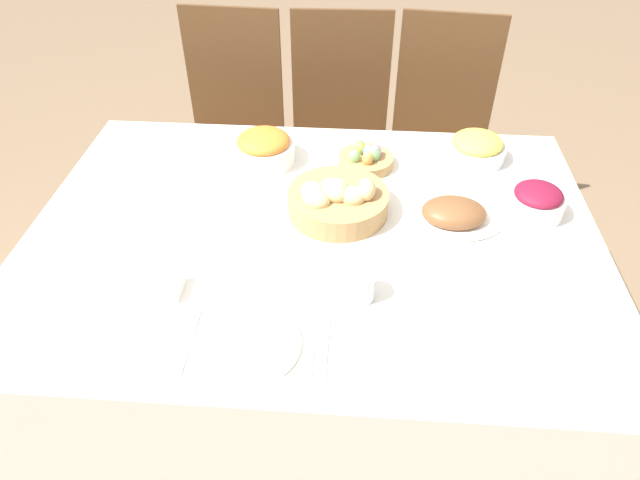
# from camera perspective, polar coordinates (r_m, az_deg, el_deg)

# --- Properties ---
(ground_plane) EXTENTS (12.00, 12.00, 0.00)m
(ground_plane) POSITION_cam_1_polar(r_m,az_deg,el_deg) (2.16, -0.54, -14.39)
(ground_plane) COLOR #7F664C
(dining_table) EXTENTS (1.62, 1.18, 0.74)m
(dining_table) POSITION_cam_1_polar(r_m,az_deg,el_deg) (1.87, -0.61, -7.81)
(dining_table) COLOR white
(dining_table) RESTS_ON ground
(chair_far_left) EXTENTS (0.44, 0.44, 1.01)m
(chair_far_left) POSITION_cam_1_polar(r_m,az_deg,el_deg) (2.59, -8.80, 11.21)
(chair_far_left) COLOR brown
(chair_far_left) RESTS_ON ground
(chair_far_center) EXTENTS (0.43, 0.43, 1.01)m
(chair_far_center) POSITION_cam_1_polar(r_m,az_deg,el_deg) (2.53, 1.95, 10.96)
(chair_far_center) COLOR brown
(chair_far_center) RESTS_ON ground
(chair_far_right) EXTENTS (0.46, 0.46, 1.01)m
(chair_far_right) POSITION_cam_1_polar(r_m,az_deg,el_deg) (2.55, 11.89, 10.38)
(chair_far_right) COLOR brown
(chair_far_right) RESTS_ON ground
(bread_basket) EXTENTS (0.29, 0.29, 0.12)m
(bread_basket) POSITION_cam_1_polar(r_m,az_deg,el_deg) (1.66, 1.74, 4.01)
(bread_basket) COLOR #AD8451
(bread_basket) RESTS_ON dining_table
(egg_basket) EXTENTS (0.18, 0.18, 0.08)m
(egg_basket) POSITION_cam_1_polar(r_m,az_deg,el_deg) (1.89, 4.60, 8.17)
(egg_basket) COLOR #AD8451
(egg_basket) RESTS_ON dining_table
(ham_platter) EXTENTS (0.29, 0.20, 0.07)m
(ham_platter) POSITION_cam_1_polar(r_m,az_deg,el_deg) (1.68, 13.22, 2.54)
(ham_platter) COLOR white
(ham_platter) RESTS_ON dining_table
(carrot_bowl) EXTENTS (0.20, 0.20, 0.11)m
(carrot_bowl) POSITION_cam_1_polar(r_m,az_deg,el_deg) (1.90, -5.65, 9.15)
(carrot_bowl) COLOR white
(carrot_bowl) RESTS_ON dining_table
(pineapple_bowl) EXTENTS (0.20, 0.20, 0.09)m
(pineapple_bowl) POSITION_cam_1_polar(r_m,az_deg,el_deg) (1.98, 15.39, 8.90)
(pineapple_bowl) COLOR silver
(pineapple_bowl) RESTS_ON dining_table
(beet_salad_bowl) EXTENTS (0.16, 0.16, 0.09)m
(beet_salad_bowl) POSITION_cam_1_polar(r_m,az_deg,el_deg) (1.77, 20.85, 3.66)
(beet_salad_bowl) COLOR white
(beet_salad_bowl) RESTS_ON dining_table
(dinner_plate) EXTENTS (0.23, 0.23, 0.01)m
(dinner_plate) POSITION_cam_1_polar(r_m,az_deg,el_deg) (1.33, -6.96, -10.31)
(dinner_plate) COLOR white
(dinner_plate) RESTS_ON dining_table
(fork) EXTENTS (0.01, 0.20, 0.00)m
(fork) POSITION_cam_1_polar(r_m,az_deg,el_deg) (1.36, -12.90, -9.86)
(fork) COLOR silver
(fork) RESTS_ON dining_table
(knife) EXTENTS (0.01, 0.20, 0.00)m
(knife) POSITION_cam_1_polar(r_m,az_deg,el_deg) (1.31, -0.77, -10.81)
(knife) COLOR silver
(knife) RESTS_ON dining_table
(spoon) EXTENTS (0.01, 0.20, 0.00)m
(spoon) POSITION_cam_1_polar(r_m,az_deg,el_deg) (1.31, 0.56, -10.88)
(spoon) COLOR silver
(spoon) RESTS_ON dining_table
(drinking_cup) EXTENTS (0.07, 0.07, 0.07)m
(drinking_cup) POSITION_cam_1_polar(r_m,az_deg,el_deg) (1.40, 4.08, -4.62)
(drinking_cup) COLOR silver
(drinking_cup) RESTS_ON dining_table
(butter_dish) EXTENTS (0.13, 0.08, 0.03)m
(butter_dish) POSITION_cam_1_polar(r_m,az_deg,el_deg) (1.49, -16.08, -4.48)
(butter_dish) COLOR white
(butter_dish) RESTS_ON dining_table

